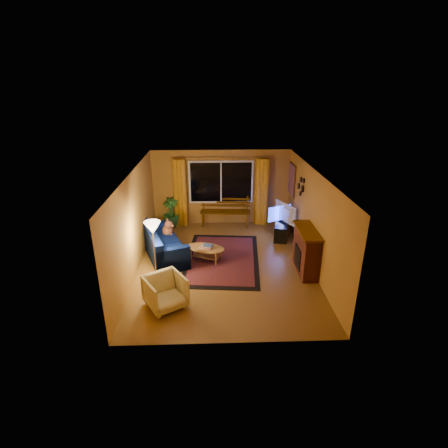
{
  "coord_description": "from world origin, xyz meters",
  "views": [
    {
      "loc": [
        -0.32,
        -8.18,
        4.53
      ],
      "look_at": [
        0.0,
        0.3,
        1.05
      ],
      "focal_mm": 28.0,
      "sensor_mm": 36.0,
      "label": 1
    }
  ],
  "objects_px": {
    "bench": "(225,218)",
    "sofa": "(164,243)",
    "floor_lamp": "(154,250)",
    "tv_console": "(282,229)",
    "armchair": "(165,290)",
    "coffee_table": "(206,254)"
  },
  "relations": [
    {
      "from": "bench",
      "to": "floor_lamp",
      "type": "relative_size",
      "value": 1.13
    },
    {
      "from": "sofa",
      "to": "floor_lamp",
      "type": "distance_m",
      "value": 1.12
    },
    {
      "from": "sofa",
      "to": "coffee_table",
      "type": "bearing_deg",
      "value": -33.68
    },
    {
      "from": "bench",
      "to": "tv_console",
      "type": "distance_m",
      "value": 1.99
    },
    {
      "from": "tv_console",
      "to": "armchair",
      "type": "bearing_deg",
      "value": -117.36
    },
    {
      "from": "sofa",
      "to": "tv_console",
      "type": "xyz_separation_m",
      "value": [
        3.49,
        1.22,
        -0.17
      ]
    },
    {
      "from": "sofa",
      "to": "armchair",
      "type": "bearing_deg",
      "value": -103.11
    },
    {
      "from": "coffee_table",
      "to": "bench",
      "type": "bearing_deg",
      "value": 75.86
    },
    {
      "from": "bench",
      "to": "sofa",
      "type": "relative_size",
      "value": 0.8
    },
    {
      "from": "sofa",
      "to": "tv_console",
      "type": "height_order",
      "value": "sofa"
    },
    {
      "from": "floor_lamp",
      "to": "coffee_table",
      "type": "height_order",
      "value": "floor_lamp"
    },
    {
      "from": "floor_lamp",
      "to": "tv_console",
      "type": "distance_m",
      "value": 4.28
    },
    {
      "from": "bench",
      "to": "sofa",
      "type": "height_order",
      "value": "sofa"
    },
    {
      "from": "bench",
      "to": "coffee_table",
      "type": "bearing_deg",
      "value": -98.76
    },
    {
      "from": "bench",
      "to": "tv_console",
      "type": "bearing_deg",
      "value": -23.91
    },
    {
      "from": "armchair",
      "to": "coffee_table",
      "type": "relative_size",
      "value": 0.76
    },
    {
      "from": "armchair",
      "to": "floor_lamp",
      "type": "height_order",
      "value": "floor_lamp"
    },
    {
      "from": "armchair",
      "to": "floor_lamp",
      "type": "relative_size",
      "value": 0.55
    },
    {
      "from": "armchair",
      "to": "coffee_table",
      "type": "height_order",
      "value": "armchair"
    },
    {
      "from": "sofa",
      "to": "floor_lamp",
      "type": "relative_size",
      "value": 1.41
    },
    {
      "from": "bench",
      "to": "armchair",
      "type": "xyz_separation_m",
      "value": [
        -1.46,
        -4.54,
        0.15
      ]
    },
    {
      "from": "coffee_table",
      "to": "tv_console",
      "type": "relative_size",
      "value": 0.9
    }
  ]
}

